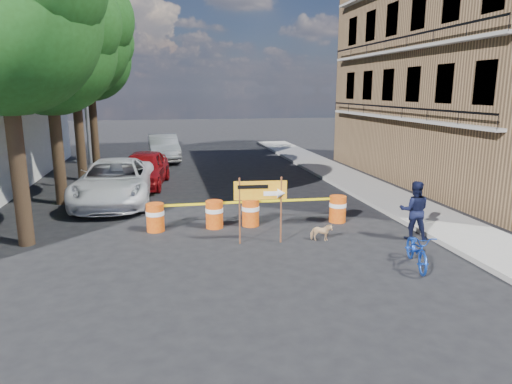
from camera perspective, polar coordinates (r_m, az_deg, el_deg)
name	(u,v)px	position (r m, az deg, el deg)	size (l,w,h in m)	color
ground	(269,252)	(12.83, 1.69, -7.48)	(120.00, 120.00, 0.00)	black
sidewalk_east	(378,193)	(20.33, 15.00, -0.12)	(2.40, 40.00, 0.15)	gray
apartment_building	(481,55)	(24.69, 26.26, 15.07)	(8.00, 16.00, 12.00)	olive
tree_near	(3,14)	(14.42, -29.04, 18.91)	(5.46, 5.20, 9.15)	#332316
tree_mid_a	(49,46)	(19.21, -24.41, 16.32)	(5.25, 5.00, 8.68)	#332316
tree_mid_b	(73,40)	(24.17, -21.89, 17.24)	(5.67, 5.40, 9.62)	#332316
tree_far	(90,58)	(29.06, -20.06, 15.46)	(5.04, 4.80, 8.84)	#332316
streetlamp	(87,91)	(21.46, -20.41, 11.77)	(1.25, 0.18, 8.00)	gray
barrel_far_left	(155,217)	(14.85, -12.49, -3.05)	(0.58, 0.58, 0.90)	red
barrel_mid_left	(214,214)	(14.92, -5.23, -2.73)	(0.58, 0.58, 0.90)	red
barrel_mid_right	(251,212)	(15.08, -0.69, -2.50)	(0.58, 0.58, 0.90)	red
barrel_far_right	(338,208)	(15.77, 10.17, -2.03)	(0.58, 0.58, 0.90)	red
detour_sign	(268,195)	(13.15, 1.47, -0.36)	(1.53, 0.31, 1.98)	#592D19
pedestrian	(414,210)	(14.43, 19.18, -2.18)	(0.87, 0.68, 1.79)	black
bicycle	(418,234)	(12.21, 19.64, -4.94)	(0.61, 0.92, 1.75)	#1641B6
dog	(321,232)	(13.76, 8.15, -5.02)	(0.29, 0.63, 0.53)	#DAB07C
suv_white	(115,182)	(18.99, -17.23, 1.26)	(2.83, 6.13, 1.70)	white
sedan_red	(144,169)	(21.91, -13.83, 2.86)	(1.96, 4.87, 1.66)	maroon
sedan_silver	(163,148)	(29.66, -11.50, 5.43)	(1.74, 5.00, 1.65)	#A1A4A7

